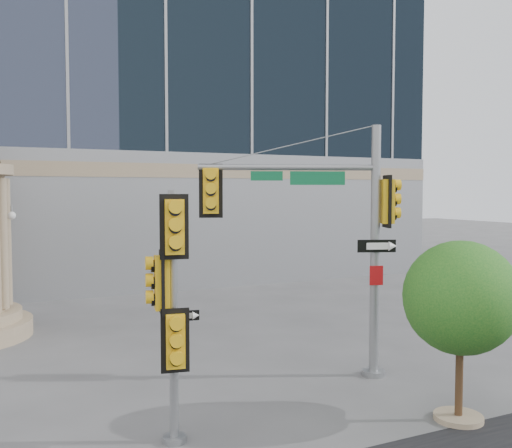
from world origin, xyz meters
name	(u,v)px	position (x,y,z in m)	size (l,w,h in m)	color
ground	(277,412)	(0.00, 0.00, 0.00)	(120.00, 120.00, 0.00)	#545456
main_signal_pole	(330,222)	(2.11, 1.41, 3.62)	(4.31, 1.99, 5.84)	slate
secondary_signal_pole	(171,297)	(-2.27, -0.48, 2.55)	(0.75, 0.64, 4.34)	slate
street_tree	(462,302)	(2.96, -1.78, 2.25)	(2.19, 2.14, 3.41)	#9D876A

